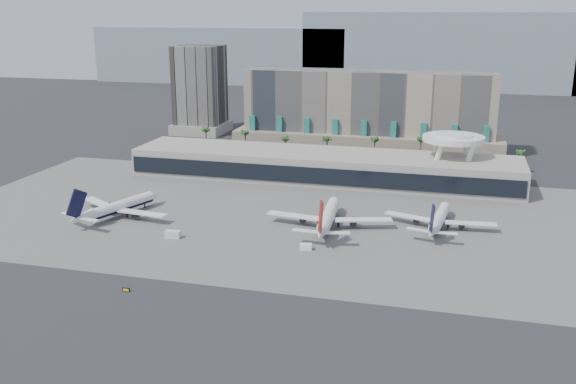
% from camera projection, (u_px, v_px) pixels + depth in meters
% --- Properties ---
extents(ground, '(900.00, 900.00, 0.00)m').
position_uv_depth(ground, '(244.00, 274.00, 183.28)').
color(ground, '#232326').
rests_on(ground, ground).
extents(apron_pad, '(260.00, 130.00, 0.06)m').
position_uv_depth(apron_pad, '(292.00, 216.00, 234.36)').
color(apron_pad, '#5B5B59').
rests_on(apron_pad, ground).
extents(mountain_ridge, '(680.00, 60.00, 70.00)m').
position_uv_depth(mountain_ridge, '(431.00, 56.00, 604.70)').
color(mountain_ridge, gray).
rests_on(mountain_ridge, ground).
extents(hotel, '(140.00, 30.00, 42.00)m').
position_uv_depth(hotel, '(367.00, 119.00, 338.17)').
color(hotel, tan).
rests_on(hotel, ground).
extents(office_tower, '(30.00, 30.00, 52.00)m').
position_uv_depth(office_tower, '(200.00, 95.00, 386.23)').
color(office_tower, black).
rests_on(office_tower, ground).
extents(terminal, '(170.00, 32.50, 14.50)m').
position_uv_depth(terminal, '(323.00, 165.00, 283.51)').
color(terminal, '#B8B2A2').
rests_on(terminal, ground).
extents(saucer_structure, '(26.00, 26.00, 21.89)m').
position_uv_depth(saucer_structure, '(453.00, 142.00, 272.33)').
color(saucer_structure, white).
rests_on(saucer_structure, ground).
extents(palm_row, '(157.80, 2.80, 13.10)m').
position_uv_depth(palm_row, '(352.00, 141.00, 313.34)').
color(palm_row, brown).
rests_on(palm_row, ground).
extents(airliner_left, '(40.16, 41.53, 14.88)m').
position_uv_depth(airliner_left, '(118.00, 207.00, 233.02)').
color(airliner_left, white).
rests_on(airliner_left, ground).
extents(airliner_centre, '(44.11, 45.52, 15.71)m').
position_uv_depth(airliner_centre, '(328.00, 217.00, 221.22)').
color(airliner_centre, white).
rests_on(airliner_centre, ground).
extents(airliner_right, '(38.62, 39.94, 13.80)m').
position_uv_depth(airliner_right, '(439.00, 219.00, 220.42)').
color(airliner_right, white).
rests_on(airliner_right, ground).
extents(service_vehicle_a, '(5.22, 2.91, 2.45)m').
position_uv_depth(service_vehicle_a, '(173.00, 234.00, 211.85)').
color(service_vehicle_a, silver).
rests_on(service_vehicle_a, ground).
extents(service_vehicle_b, '(4.10, 2.85, 1.93)m').
position_uv_depth(service_vehicle_b, '(306.00, 247.00, 201.47)').
color(service_vehicle_b, white).
rests_on(service_vehicle_b, ground).
extents(taxiway_sign, '(2.25, 0.38, 1.02)m').
position_uv_depth(taxiway_sign, '(126.00, 290.00, 171.87)').
color(taxiway_sign, black).
rests_on(taxiway_sign, ground).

